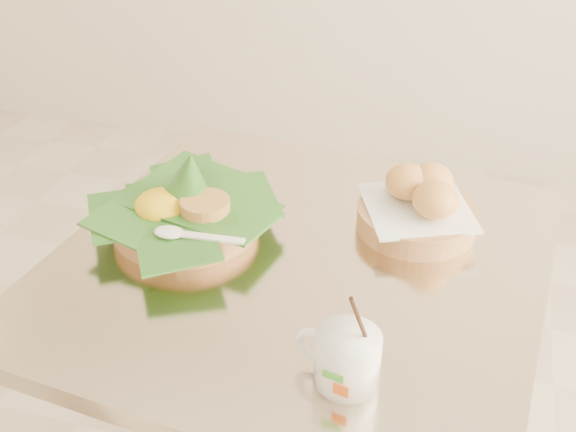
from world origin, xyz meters
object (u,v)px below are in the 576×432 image
(coffee_mug, at_px, (346,357))
(bread_basket, at_px, (419,206))
(rice_basket, at_px, (184,207))
(cafe_table, at_px, (298,368))

(coffee_mug, bearing_deg, bread_basket, 83.22)
(rice_basket, distance_m, bread_basket, 0.36)
(cafe_table, xyz_separation_m, coffee_mug, (0.12, -0.22, 0.26))
(rice_basket, xyz_separation_m, bread_basket, (0.35, 0.10, -0.00))
(rice_basket, bearing_deg, cafe_table, -9.56)
(cafe_table, bearing_deg, rice_basket, 170.44)
(rice_basket, xyz_separation_m, coffee_mug, (0.31, -0.25, -0.00))
(bread_basket, bearing_deg, cafe_table, -139.90)
(bread_basket, xyz_separation_m, coffee_mug, (-0.04, -0.35, -0.00))
(cafe_table, height_order, rice_basket, rice_basket)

